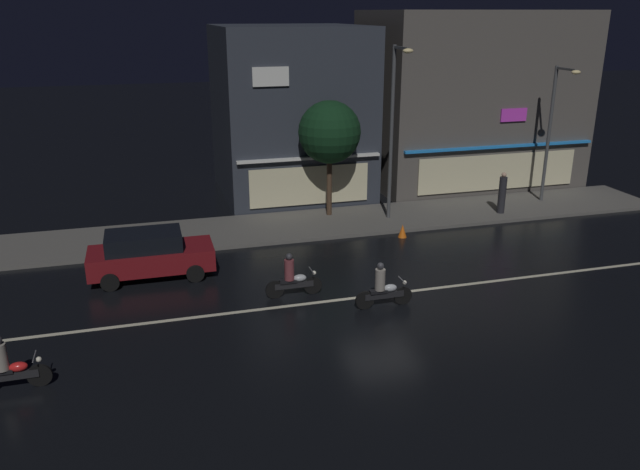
{
  "coord_description": "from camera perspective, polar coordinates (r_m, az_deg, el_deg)",
  "views": [
    {
      "loc": [
        -7.2,
        -17.95,
        8.9
      ],
      "look_at": [
        -1.52,
        2.33,
        1.47
      ],
      "focal_mm": 35.56,
      "sensor_mm": 36.0,
      "label": 1
    }
  ],
  "objects": [
    {
      "name": "ground_plane",
      "position": [
        21.29,
        5.66,
        -5.37
      ],
      "size": [
        140.0,
        140.0,
        0.0
      ],
      "primitive_type": "plane",
      "color": "black"
    },
    {
      "name": "lane_divider_stripe",
      "position": [
        21.28,
        5.66,
        -5.36
      ],
      "size": [
        31.01,
        0.16,
        0.01
      ],
      "primitive_type": "cube",
      "color": "beige",
      "rests_on": "ground"
    },
    {
      "name": "sidewalk_far",
      "position": [
        27.97,
        0.08,
        1.05
      ],
      "size": [
        32.65,
        3.92,
        0.14
      ],
      "primitive_type": "cube",
      "color": "#5B5954",
      "rests_on": "ground"
    },
    {
      "name": "storefront_left_block",
      "position": [
        35.63,
        13.26,
        11.84
      ],
      "size": [
        10.81,
        7.15,
        8.99
      ],
      "color": "#56514C",
      "rests_on": "ground"
    },
    {
      "name": "storefront_center_block",
      "position": [
        32.53,
        -2.74,
        11.02
      ],
      "size": [
        7.06,
        7.87,
        8.3
      ],
      "color": "#2D333D",
      "rests_on": "ground"
    },
    {
      "name": "streetlamp_west",
      "position": [
        27.54,
        6.65,
        10.19
      ],
      "size": [
        0.44,
        1.64,
        7.49
      ],
      "color": "#47494C",
      "rests_on": "sidewalk_far"
    },
    {
      "name": "streetlamp_mid",
      "position": [
        32.09,
        20.26,
        9.45
      ],
      "size": [
        0.44,
        1.64,
        6.43
      ],
      "color": "#47494C",
      "rests_on": "sidewalk_far"
    },
    {
      "name": "pedestrian_on_sidewalk",
      "position": [
        30.19,
        16.07,
        3.57
      ],
      "size": [
        0.34,
        0.34,
        1.9
      ],
      "rotation": [
        0.0,
        0.0,
        1.72
      ],
      "color": "#232328",
      "rests_on": "sidewalk_far"
    },
    {
      "name": "street_tree",
      "position": [
        28.1,
        0.86,
        9.21
      ],
      "size": [
        2.76,
        2.76,
        5.16
      ],
      "color": "#473323",
      "rests_on": "sidewalk_far"
    },
    {
      "name": "parked_car_near_kerb",
      "position": [
        23.07,
        -15.1,
        -1.63
      ],
      "size": [
        4.3,
        1.98,
        1.67
      ],
      "rotation": [
        0.0,
        0.0,
        3.14
      ],
      "color": "maroon",
      "rests_on": "ground"
    },
    {
      "name": "motorcycle_lead",
      "position": [
        17.68,
        -26.33,
        -10.65
      ],
      "size": [
        1.9,
        0.6,
        1.52
      ],
      "rotation": [
        0.0,
        0.0,
        3.27
      ],
      "color": "black",
      "rests_on": "ground"
    },
    {
      "name": "motorcycle_following",
      "position": [
        20.86,
        -2.51,
        -3.92
      ],
      "size": [
        1.9,
        0.6,
        1.52
      ],
      "rotation": [
        0.0,
        0.0,
        -0.08
      ],
      "color": "black",
      "rests_on": "ground"
    },
    {
      "name": "motorcycle_trailing_far",
      "position": [
        20.21,
        5.66,
        -4.81
      ],
      "size": [
        1.9,
        0.6,
        1.52
      ],
      "rotation": [
        0.0,
        0.0,
        3.09
      ],
      "color": "black",
      "rests_on": "ground"
    },
    {
      "name": "traffic_cone",
      "position": [
        26.63,
        7.43,
        0.38
      ],
      "size": [
        0.36,
        0.36,
        0.55
      ],
      "primitive_type": "cone",
      "color": "orange",
      "rests_on": "ground"
    }
  ]
}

